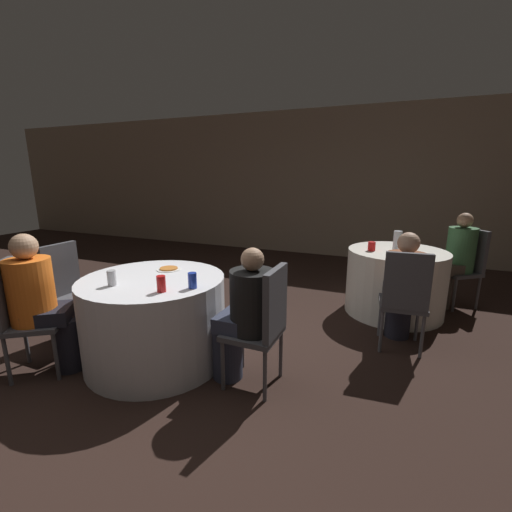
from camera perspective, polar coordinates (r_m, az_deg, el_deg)
ground_plane at (r=3.16m, az=-16.51°, el=-17.45°), size 16.00×16.00×0.00m
wall_back at (r=7.01m, az=8.15°, el=11.81°), size 16.00×0.06×2.80m
table_near at (r=3.13m, az=-16.43°, el=-10.06°), size 1.20×1.20×0.75m
table_far at (r=4.31m, az=22.15°, el=-4.00°), size 1.10×1.10×0.75m
chair_near_east at (r=2.57m, az=1.48°, el=-10.43°), size 0.41×0.40×0.95m
chair_near_west at (r=3.78m, az=-28.83°, el=-4.22°), size 0.41×0.40×0.95m
chair_near_southwest at (r=3.31m, az=-34.67°, el=-7.30°), size 0.56×0.56×0.95m
chair_far_northeast at (r=4.89m, az=31.58°, el=-0.80°), size 0.56×0.56×0.95m
chair_far_south at (r=3.34m, az=23.52°, el=-5.84°), size 0.43×0.44×0.95m
person_green_jacket at (r=4.76m, az=30.16°, el=-0.72°), size 0.47×0.44×1.15m
person_floral_shirt at (r=3.49m, az=23.29°, el=-4.87°), size 0.37×0.51×1.10m
person_black_shirt at (r=2.63m, az=-2.03°, el=-9.92°), size 0.51×0.34×1.09m
person_orange_shirt at (r=3.24m, az=-32.00°, el=-6.82°), size 0.48×0.45×1.16m
pizza_plate_near at (r=3.22m, az=-14.34°, el=-2.07°), size 0.22×0.22×0.02m
soda_can_blue at (r=2.65m, az=-10.55°, el=-4.04°), size 0.07×0.07×0.12m
soda_can_silver at (r=2.89m, az=-22.92°, el=-3.40°), size 0.07×0.07×0.12m
soda_can_red at (r=2.63m, az=-15.52°, el=-4.49°), size 0.07×0.07×0.12m
bottle_far at (r=4.15m, az=22.49°, el=2.30°), size 0.09×0.09×0.23m
cup_far at (r=4.09m, az=18.72°, el=1.55°), size 0.08×0.08×0.10m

